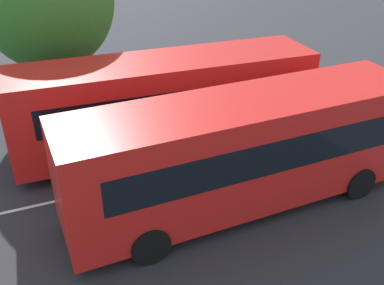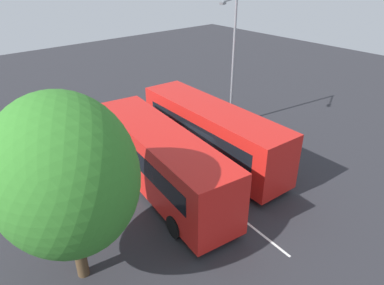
% 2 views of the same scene
% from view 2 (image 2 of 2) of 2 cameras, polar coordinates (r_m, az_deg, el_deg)
% --- Properties ---
extents(ground_plane, '(71.93, 71.93, 0.00)m').
position_cam_2_polar(ground_plane, '(19.73, -1.05, -5.22)').
color(ground_plane, '#2B2B30').
extents(bus_far_left, '(10.55, 3.07, 3.35)m').
position_cam_2_polar(bus_far_left, '(20.32, 3.17, 1.75)').
color(bus_far_left, red).
rests_on(bus_far_left, ground).
extents(bus_center_left, '(10.66, 3.82, 3.35)m').
position_cam_2_polar(bus_center_left, '(17.62, -5.12, -2.68)').
color(bus_center_left, red).
rests_on(bus_center_left, ground).
extents(pedestrian, '(0.45, 0.45, 1.72)m').
position_cam_2_polar(pedestrian, '(25.07, -8.79, 4.58)').
color(pedestrian, '#232833').
rests_on(pedestrian, ground).
extents(street_lamp, '(1.30, 2.58, 8.65)m').
position_cam_2_polar(street_lamp, '(23.89, 6.52, 13.59)').
color(street_lamp, gray).
rests_on(street_lamp, ground).
extents(depot_tree, '(5.31, 4.77, 7.29)m').
position_cam_2_polar(depot_tree, '(12.17, -20.00, -4.98)').
color(depot_tree, '#4C3823').
rests_on(depot_tree, ground).
extents(lane_stripe_outer_left, '(14.93, 1.42, 0.01)m').
position_cam_2_polar(lane_stripe_outer_left, '(19.72, -1.05, -5.21)').
color(lane_stripe_outer_left, silver).
rests_on(lane_stripe_outer_left, ground).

